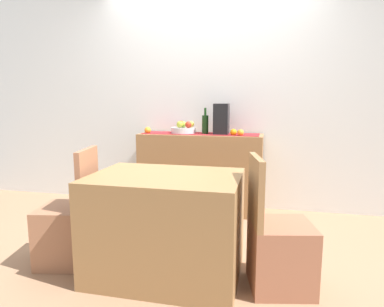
{
  "coord_description": "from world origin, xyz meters",
  "views": [
    {
      "loc": [
        0.7,
        -2.78,
        1.26
      ],
      "look_at": [
        -0.02,
        0.35,
        0.75
      ],
      "focal_mm": 31.64,
      "sensor_mm": 36.0,
      "label": 1
    }
  ],
  "objects": [
    {
      "name": "coffee_maker",
      "position": [
        0.17,
        0.92,
        1.05
      ],
      "size": [
        0.16,
        0.18,
        0.34
      ],
      "primitive_type": "cube",
      "color": "black",
      "rests_on": "sideboard_console"
    },
    {
      "name": "orange_loose_mid",
      "position": [
        0.32,
        0.84,
        0.92
      ],
      "size": [
        0.07,
        0.07,
        0.07
      ],
      "primitive_type": "sphere",
      "color": "orange",
      "rests_on": "sideboard_console"
    },
    {
      "name": "apple_right",
      "position": [
        -0.19,
        0.86,
        0.99
      ],
      "size": [
        0.07,
        0.07,
        0.07
      ],
      "primitive_type": "sphere",
      "color": "red",
      "rests_on": "fruit_bowl"
    },
    {
      "name": "apple_left",
      "position": [
        -0.3,
        0.99,
        0.99
      ],
      "size": [
        0.07,
        0.07,
        0.07
      ],
      "primitive_type": "sphere",
      "color": "#BD3D19",
      "rests_on": "fruit_bowl"
    },
    {
      "name": "room_wall_rear",
      "position": [
        0.0,
        1.18,
        1.35
      ],
      "size": [
        6.4,
        0.06,
        2.7
      ],
      "primitive_type": "cube",
      "color": "silver",
      "rests_on": "ground"
    },
    {
      "name": "chair_near_window",
      "position": [
        -0.79,
        -0.56,
        0.27
      ],
      "size": [
        0.47,
        0.47,
        0.9
      ],
      "color": "#996649",
      "rests_on": "ground"
    },
    {
      "name": "apple_upper",
      "position": [
        -0.26,
        0.93,
        0.99
      ],
      "size": [
        0.07,
        0.07,
        0.07
      ],
      "primitive_type": "sphere",
      "color": "#83AF36",
      "rests_on": "fruit_bowl"
    },
    {
      "name": "orange_loose_far",
      "position": [
        -0.66,
        0.85,
        0.92
      ],
      "size": [
        0.07,
        0.07,
        0.07
      ],
      "primitive_type": "sphere",
      "color": "orange",
      "rests_on": "sideboard_console"
    },
    {
      "name": "ground_plane",
      "position": [
        0.0,
        0.0,
        -0.01
      ],
      "size": [
        6.4,
        6.4,
        0.02
      ],
      "primitive_type": "cube",
      "color": "#9B7355",
      "rests_on": "ground"
    },
    {
      "name": "orange_loose_near_bowl",
      "position": [
        0.4,
        0.81,
        0.92
      ],
      "size": [
        0.07,
        0.07,
        0.07
      ],
      "primitive_type": "sphere",
      "color": "orange",
      "rests_on": "sideboard_console"
    },
    {
      "name": "fruit_bowl",
      "position": [
        -0.26,
        0.92,
        0.92
      ],
      "size": [
        0.28,
        0.28,
        0.06
      ],
      "primitive_type": "cylinder",
      "color": "silver",
      "rests_on": "table_runner"
    },
    {
      "name": "sideboard_console",
      "position": [
        -0.06,
        0.92,
        0.44
      ],
      "size": [
        1.38,
        0.42,
        0.88
      ],
      "primitive_type": "cube",
      "color": "#966A41",
      "rests_on": "ground"
    },
    {
      "name": "wine_bottle",
      "position": [
        -0.01,
        0.92,
        1.0
      ],
      "size": [
        0.07,
        0.07,
        0.29
      ],
      "color": "#183A15",
      "rests_on": "sideboard_console"
    },
    {
      "name": "chair_by_corner",
      "position": [
        0.78,
        -0.57,
        0.27
      ],
      "size": [
        0.47,
        0.47,
        0.9
      ],
      "color": "#995F45",
      "rests_on": "ground"
    },
    {
      "name": "apple_center",
      "position": [
        -0.29,
        0.87,
        0.99
      ],
      "size": [
        0.07,
        0.07,
        0.07
      ],
      "primitive_type": "sphere",
      "color": "#9AA330",
      "rests_on": "fruit_bowl"
    },
    {
      "name": "dining_table",
      "position": [
        -0.01,
        -0.56,
        0.37
      ],
      "size": [
        1.05,
        0.74,
        0.74
      ],
      "primitive_type": "cube",
      "color": "olive",
      "rests_on": "ground"
    },
    {
      "name": "table_runner",
      "position": [
        -0.06,
        0.92,
        0.89
      ],
      "size": [
        1.3,
        0.32,
        0.01
      ],
      "primitive_type": "cube",
      "color": "maroon",
      "rests_on": "sideboard_console"
    },
    {
      "name": "apple_rear",
      "position": [
        -0.18,
        0.96,
        0.99
      ],
      "size": [
        0.07,
        0.07,
        0.07
      ],
      "primitive_type": "sphere",
      "color": "gold",
      "rests_on": "fruit_bowl"
    }
  ]
}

